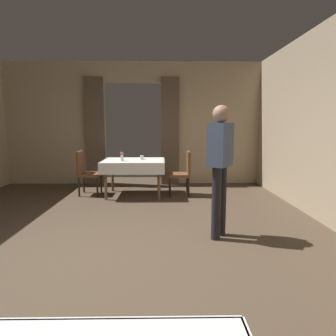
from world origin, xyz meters
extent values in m
plane|color=#4C3D2D|center=(0.00, 0.00, 0.00)|extent=(10.08, 10.08, 0.00)
cube|color=tan|center=(-1.95, 4.20, 1.50)|extent=(2.50, 0.12, 3.00)
cube|color=tan|center=(1.95, 4.20, 1.50)|extent=(2.50, 0.12, 3.00)
cube|color=tan|center=(0.00, 4.20, 2.75)|extent=(1.40, 0.12, 0.50)
cube|color=brown|center=(-0.92, 4.06, 1.31)|extent=(0.44, 0.14, 2.61)
cube|color=brown|center=(0.92, 4.06, 1.31)|extent=(0.44, 0.14, 2.61)
cylinder|color=brown|center=(-0.39, 2.47, 0.35)|extent=(0.06, 0.06, 0.71)
cylinder|color=brown|center=(0.66, 2.47, 0.35)|extent=(0.06, 0.06, 0.71)
cylinder|color=brown|center=(-0.39, 3.27, 0.35)|extent=(0.06, 0.06, 0.71)
cylinder|color=brown|center=(0.66, 3.27, 0.35)|extent=(0.06, 0.06, 0.71)
cube|color=brown|center=(0.14, 2.87, 0.72)|extent=(1.21, 0.96, 0.03)
cube|color=white|center=(0.14, 2.87, 0.74)|extent=(1.27, 1.02, 0.01)
cube|color=white|center=(0.14, 2.36, 0.64)|extent=(1.27, 0.02, 0.23)
cube|color=white|center=(0.14, 3.38, 0.64)|extent=(1.27, 0.02, 0.23)
cube|color=white|center=(-0.50, 2.87, 0.64)|extent=(0.02, 1.02, 0.23)
cube|color=white|center=(0.77, 2.87, 0.64)|extent=(0.02, 1.02, 0.23)
cylinder|color=black|center=(-0.62, 3.13, 0.21)|extent=(0.04, 0.04, 0.42)
cylinder|color=black|center=(-0.62, 2.75, 0.21)|extent=(0.04, 0.04, 0.42)
cylinder|color=black|center=(-1.00, 3.13, 0.21)|extent=(0.04, 0.04, 0.42)
cylinder|color=black|center=(-1.00, 2.75, 0.21)|extent=(0.04, 0.04, 0.42)
cube|color=brown|center=(-0.81, 2.94, 0.43)|extent=(0.44, 0.44, 0.06)
cube|color=brown|center=(-1.01, 2.94, 0.69)|extent=(0.05, 0.42, 0.48)
cylinder|color=black|center=(0.89, 2.66, 0.21)|extent=(0.04, 0.04, 0.42)
cylinder|color=black|center=(0.89, 3.04, 0.21)|extent=(0.04, 0.04, 0.42)
cylinder|color=black|center=(1.27, 2.66, 0.21)|extent=(0.04, 0.04, 0.42)
cylinder|color=black|center=(1.27, 3.04, 0.21)|extent=(0.04, 0.04, 0.42)
cube|color=brown|center=(1.08, 2.85, 0.43)|extent=(0.44, 0.44, 0.06)
cube|color=brown|center=(1.28, 2.85, 0.69)|extent=(0.05, 0.42, 0.48)
cylinder|color=silver|center=(-0.09, 2.69, 0.81)|extent=(0.06, 0.06, 0.12)
sphere|color=#D84C8C|center=(-0.09, 2.69, 0.90)|extent=(0.07, 0.07, 0.07)
cylinder|color=silver|center=(0.30, 2.95, 0.80)|extent=(0.08, 0.08, 0.09)
cylinder|color=black|center=(1.43, 0.38, 0.47)|extent=(0.12, 0.12, 0.95)
cylinder|color=black|center=(1.53, 0.53, 0.47)|extent=(0.12, 0.12, 0.95)
cube|color=#3F4C66|center=(1.48, 0.46, 1.23)|extent=(0.38, 0.42, 0.55)
sphere|color=#9E755B|center=(1.48, 0.46, 1.61)|extent=(0.22, 0.22, 0.22)
camera|label=1|loc=(0.75, -3.31, 1.47)|focal=31.76mm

